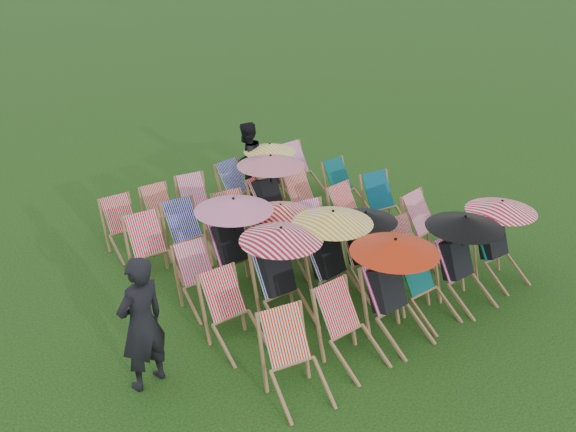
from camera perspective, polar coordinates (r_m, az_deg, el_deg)
ground at (r=10.54m, az=1.29°, el=-4.51°), size 100.00×100.00×0.00m
deckchair_0 at (r=7.66m, az=0.70°, el=-12.73°), size 0.82×1.01×0.98m
deckchair_1 at (r=8.23m, az=5.69°, el=-9.94°), size 0.66×0.91×0.97m
deckchair_2 at (r=8.64m, az=9.55°, el=-6.33°), size 1.18×1.23×1.41m
deckchair_3 at (r=9.26m, az=12.42°, el=-6.36°), size 0.62×0.86×0.92m
deckchair_4 at (r=9.66m, az=15.41°, el=-3.67°), size 1.12×1.16×1.33m
deckchair_5 at (r=10.43m, az=18.36°, el=-2.02°), size 1.08×1.13×1.28m
deckchair_6 at (r=8.51m, az=-4.82°, el=-8.64°), size 0.67×0.91×0.96m
deckchair_7 at (r=8.88m, az=-0.47°, el=-5.16°), size 1.16×1.21×1.37m
deckchair_8 at (r=9.35m, az=4.20°, el=-3.52°), size 1.17×1.25×1.39m
deckchair_9 at (r=9.89m, az=6.91°, el=-2.76°), size 0.98×1.04×1.16m
deckchair_10 at (r=10.47m, az=10.94°, el=-2.68°), size 0.57×0.78×0.82m
deckchair_11 at (r=10.92m, az=12.73°, el=-1.04°), size 0.82×1.04×1.03m
deckchair_12 at (r=9.37m, az=-7.62°, el=-5.60°), size 0.66×0.87×0.90m
deckchair_13 at (r=9.69m, az=-4.65°, el=-2.37°), size 1.19×1.25×1.42m
deckchair_14 at (r=10.06m, az=-0.58°, el=-2.06°), size 0.98×1.04×1.16m
deckchair_15 at (r=10.50m, az=2.72°, el=-1.74°), size 0.78×0.97×0.95m
deckchair_16 at (r=11.18m, az=6.00°, el=-0.04°), size 0.73×0.95×0.97m
deckchair_17 at (r=11.66m, az=8.76°, el=0.94°), size 0.80×1.01×1.00m
deckchair_18 at (r=10.17m, az=-11.92°, el=-3.08°), size 0.75×0.98×0.99m
deckchair_19 at (r=10.56m, az=-8.62°, el=-1.73°), size 0.68×0.93×0.99m
deckchair_20 at (r=10.93m, az=-4.51°, el=-0.71°), size 0.73×0.93×0.93m
deckchair_21 at (r=11.40m, az=-1.26°, el=2.03°), size 1.20×1.31×1.42m
deckchair_22 at (r=11.82m, az=1.71°, el=1.50°), size 0.65×0.91×0.98m
deckchair_23 at (r=12.37m, az=5.30°, el=2.47°), size 0.69×0.92×0.96m
deckchair_24 at (r=11.14m, az=-14.21°, el=-1.01°), size 0.64×0.86×0.91m
deckchair_25 at (r=11.55m, az=-10.97°, el=0.20°), size 0.62×0.84×0.88m
deckchair_26 at (r=11.77m, az=-7.97°, el=1.03°), size 0.75×0.94×0.93m
deckchair_27 at (r=12.20m, az=-3.99°, el=2.28°), size 0.82×1.03×1.00m
deckchair_28 at (r=12.63m, az=-1.41°, el=3.83°), size 1.02×1.11×1.22m
deckchair_29 at (r=13.18m, az=1.36°, el=4.07°), size 0.70×0.95×1.00m
person_left at (r=7.80m, az=-12.88°, el=-9.30°), size 0.70×0.53×1.74m
person_rear at (r=12.83m, az=-3.67°, el=4.87°), size 0.87×0.74×1.60m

